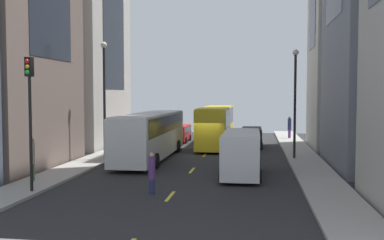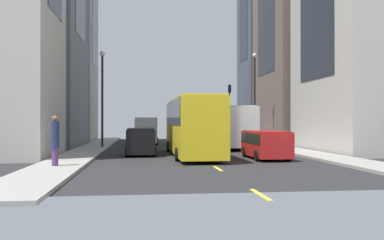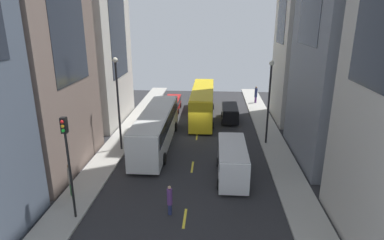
{
  "view_description": "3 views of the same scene",
  "coord_description": "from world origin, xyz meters",
  "px_view_note": "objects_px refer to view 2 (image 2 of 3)",
  "views": [
    {
      "loc": [
        3.88,
        -33.59,
        4.7
      ],
      "look_at": [
        -0.96,
        -0.39,
        2.76
      ],
      "focal_mm": 40.86,
      "sensor_mm": 36.0,
      "label": 1
    },
    {
      "loc": [
        3.51,
        33.17,
        2.16
      ],
      "look_at": [
        -0.53,
        -0.45,
        2.32
      ],
      "focal_mm": 39.41,
      "sensor_mm": 36.0,
      "label": 2
    },
    {
      "loc": [
        1.58,
        -30.74,
        11.75
      ],
      "look_at": [
        -0.56,
        0.84,
        1.46
      ],
      "focal_mm": 30.25,
      "sensor_mm": 36.0,
      "label": 3
    }
  ],
  "objects_px": {
    "pedestrian_walking_far": "(182,132)",
    "traffic_light_near_corner": "(230,102)",
    "car_black_1": "(141,139)",
    "pedestrian_crossing_mid": "(55,139)",
    "delivery_van_white": "(146,128)",
    "pedestrian_waiting_curb": "(245,129)",
    "car_red_0": "(266,142)",
    "streetcar_yellow": "(191,123)",
    "city_bus_white": "(225,124)"
  },
  "relations": [
    {
      "from": "pedestrian_walking_far",
      "to": "traffic_light_near_corner",
      "type": "relative_size",
      "value": 0.31
    },
    {
      "from": "car_black_1",
      "to": "pedestrian_walking_far",
      "type": "xyz_separation_m",
      "value": [
        -4.51,
        -19.08,
        0.01
      ]
    },
    {
      "from": "pedestrian_walking_far",
      "to": "pedestrian_crossing_mid",
      "type": "xyz_separation_m",
      "value": [
        8.4,
        26.89,
        0.33
      ]
    },
    {
      "from": "delivery_van_white",
      "to": "pedestrian_walking_far",
      "type": "relative_size",
      "value": 3.03
    },
    {
      "from": "pedestrian_waiting_curb",
      "to": "pedestrian_crossing_mid",
      "type": "relative_size",
      "value": 1.0
    },
    {
      "from": "pedestrian_waiting_curb",
      "to": "traffic_light_near_corner",
      "type": "relative_size",
      "value": 0.36
    },
    {
      "from": "pedestrian_waiting_curb",
      "to": "pedestrian_crossing_mid",
      "type": "xyz_separation_m",
      "value": [
        15.26,
        25.38,
        -0.03
      ]
    },
    {
      "from": "delivery_van_white",
      "to": "car_black_1",
      "type": "relative_size",
      "value": 1.3
    },
    {
      "from": "pedestrian_crossing_mid",
      "to": "delivery_van_white",
      "type": "bearing_deg",
      "value": -101.34
    },
    {
      "from": "delivery_van_white",
      "to": "car_red_0",
      "type": "distance_m",
      "value": 19.05
    },
    {
      "from": "delivery_van_white",
      "to": "streetcar_yellow",
      "type": "bearing_deg",
      "value": 100.59
    },
    {
      "from": "city_bus_white",
      "to": "pedestrian_crossing_mid",
      "type": "height_order",
      "value": "city_bus_white"
    },
    {
      "from": "car_black_1",
      "to": "streetcar_yellow",
      "type": "bearing_deg",
      "value": 165.6
    },
    {
      "from": "delivery_van_white",
      "to": "pedestrian_waiting_curb",
      "type": "relative_size",
      "value": 2.59
    },
    {
      "from": "city_bus_white",
      "to": "pedestrian_walking_far",
      "type": "relative_size",
      "value": 6.54
    },
    {
      "from": "streetcar_yellow",
      "to": "delivery_van_white",
      "type": "relative_size",
      "value": 2.09
    },
    {
      "from": "streetcar_yellow",
      "to": "car_red_0",
      "type": "xyz_separation_m",
      "value": [
        -4.01,
        2.98,
        -1.16
      ]
    },
    {
      "from": "streetcar_yellow",
      "to": "car_black_1",
      "type": "height_order",
      "value": "streetcar_yellow"
    },
    {
      "from": "car_black_1",
      "to": "traffic_light_near_corner",
      "type": "bearing_deg",
      "value": -116.91
    },
    {
      "from": "car_red_0",
      "to": "streetcar_yellow",
      "type": "bearing_deg",
      "value": -36.65
    },
    {
      "from": "streetcar_yellow",
      "to": "pedestrian_waiting_curb",
      "type": "height_order",
      "value": "streetcar_yellow"
    },
    {
      "from": "pedestrian_walking_far",
      "to": "pedestrian_waiting_curb",
      "type": "bearing_deg",
      "value": -24.71
    },
    {
      "from": "streetcar_yellow",
      "to": "car_red_0",
      "type": "distance_m",
      "value": 5.13
    },
    {
      "from": "city_bus_white",
      "to": "pedestrian_waiting_curb",
      "type": "xyz_separation_m",
      "value": [
        -4.17,
        -9.45,
        -0.61
      ]
    },
    {
      "from": "car_black_1",
      "to": "pedestrian_crossing_mid",
      "type": "distance_m",
      "value": 8.73
    },
    {
      "from": "pedestrian_crossing_mid",
      "to": "traffic_light_near_corner",
      "type": "distance_m",
      "value": 31.26
    },
    {
      "from": "pedestrian_crossing_mid",
      "to": "traffic_light_near_corner",
      "type": "relative_size",
      "value": 0.37
    },
    {
      "from": "city_bus_white",
      "to": "traffic_light_near_corner",
      "type": "height_order",
      "value": "traffic_light_near_corner"
    },
    {
      "from": "pedestrian_walking_far",
      "to": "streetcar_yellow",
      "type": "bearing_deg",
      "value": -105.96
    },
    {
      "from": "car_red_0",
      "to": "pedestrian_walking_far",
      "type": "xyz_separation_m",
      "value": [
        2.73,
        -22.9,
        0.07
      ]
    },
    {
      "from": "pedestrian_walking_far",
      "to": "car_red_0",
      "type": "bearing_deg",
      "value": -95.48
    },
    {
      "from": "delivery_van_white",
      "to": "car_black_1",
      "type": "bearing_deg",
      "value": 88.12
    },
    {
      "from": "pedestrian_walking_far",
      "to": "pedestrian_crossing_mid",
      "type": "distance_m",
      "value": 28.17
    },
    {
      "from": "car_black_1",
      "to": "pedestrian_crossing_mid",
      "type": "relative_size",
      "value": 1.99
    },
    {
      "from": "pedestrian_waiting_curb",
      "to": "delivery_van_white",
      "type": "bearing_deg",
      "value": 115.32
    },
    {
      "from": "pedestrian_walking_far",
      "to": "pedestrian_crossing_mid",
      "type": "bearing_deg",
      "value": -119.63
    },
    {
      "from": "streetcar_yellow",
      "to": "pedestrian_crossing_mid",
      "type": "bearing_deg",
      "value": 44.41
    },
    {
      "from": "city_bus_white",
      "to": "car_red_0",
      "type": "xyz_separation_m",
      "value": [
        -0.04,
        11.94,
        -1.05
      ]
    },
    {
      "from": "delivery_van_white",
      "to": "car_red_0",
      "type": "relative_size",
      "value": 1.31
    },
    {
      "from": "car_red_0",
      "to": "pedestrian_waiting_curb",
      "type": "xyz_separation_m",
      "value": [
        -4.13,
        -21.39,
        0.44
      ]
    },
    {
      "from": "delivery_van_white",
      "to": "city_bus_white",
      "type": "bearing_deg",
      "value": 138.98
    },
    {
      "from": "pedestrian_crossing_mid",
      "to": "pedestrian_walking_far",
      "type": "bearing_deg",
      "value": -107.39
    },
    {
      "from": "delivery_van_white",
      "to": "car_black_1",
      "type": "height_order",
      "value": "delivery_van_white"
    },
    {
      "from": "city_bus_white",
      "to": "car_black_1",
      "type": "relative_size",
      "value": 2.8
    },
    {
      "from": "streetcar_yellow",
      "to": "pedestrian_walking_far",
      "type": "height_order",
      "value": "streetcar_yellow"
    },
    {
      "from": "car_red_0",
      "to": "delivery_van_white",
      "type": "bearing_deg",
      "value": -69.14
    },
    {
      "from": "streetcar_yellow",
      "to": "traffic_light_near_corner",
      "type": "bearing_deg",
      "value": -108.36
    },
    {
      "from": "car_red_0",
      "to": "pedestrian_crossing_mid",
      "type": "relative_size",
      "value": 1.98
    },
    {
      "from": "streetcar_yellow",
      "to": "car_red_0",
      "type": "relative_size",
      "value": 2.74
    },
    {
      "from": "pedestrian_crossing_mid",
      "to": "traffic_light_near_corner",
      "type": "xyz_separation_m",
      "value": [
        -14.02,
        -27.77,
        3.13
      ]
    }
  ]
}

